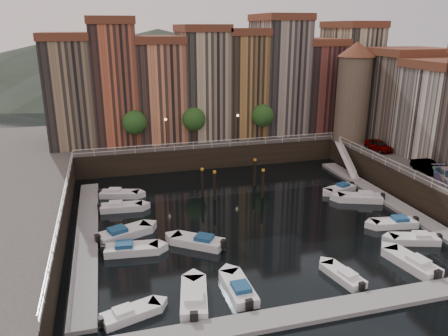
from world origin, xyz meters
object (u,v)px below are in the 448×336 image
object	(u,v)px
boat_left_1	(130,249)
car_b	(427,167)
corner_tower	(353,91)
car_c	(448,177)
boat_left_0	(130,314)
mooring_pilings	(234,182)
car_a	(379,146)
gangway	(346,158)
boat_left_2	(123,233)

from	to	relation	value
boat_left_1	car_b	bearing A→B (deg)	13.16
corner_tower	car_c	distance (m)	19.83
boat_left_1	car_c	size ratio (longest dim) A/B	1.02
boat_left_0	car_c	size ratio (longest dim) A/B	0.88
corner_tower	car_b	distance (m)	16.73
corner_tower	mooring_pilings	world-z (taller)	corner_tower
mooring_pilings	car_a	world-z (taller)	car_a
boat_left_1	car_a	distance (m)	36.00
boat_left_1	car_b	world-z (taller)	car_b
boat_left_0	car_b	bearing A→B (deg)	3.68
gangway	boat_left_2	xyz separation A→B (m)	(-30.02, -11.86, -1.51)
boat_left_1	boat_left_0	bearing A→B (deg)	-87.97
boat_left_1	car_b	distance (m)	33.60
gangway	boat_left_2	bearing A→B (deg)	-158.44
car_b	boat_left_1	bearing A→B (deg)	-170.88
corner_tower	boat_left_1	world-z (taller)	corner_tower
corner_tower	boat_left_0	bearing A→B (deg)	-139.25
boat_left_1	car_b	xyz separation A→B (m)	(33.18, 4.13, 3.31)
car_a	boat_left_1	bearing A→B (deg)	-164.10
boat_left_0	boat_left_1	distance (m)	9.02
mooring_pilings	boat_left_1	xyz separation A→B (m)	(-12.57, -10.76, -1.27)
mooring_pilings	car_c	size ratio (longest dim) A/B	1.52
gangway	car_c	distance (m)	14.75
mooring_pilings	boat_left_0	distance (m)	23.81
boat_left_2	car_b	bearing A→B (deg)	-20.26
mooring_pilings	boat_left_2	size ratio (longest dim) A/B	1.38
boat_left_0	car_c	distance (m)	35.21
car_a	car_b	size ratio (longest dim) A/B	1.02
mooring_pilings	boat_left_0	size ratio (longest dim) A/B	1.73
car_c	gangway	bearing A→B (deg)	117.54
corner_tower	mooring_pilings	xyz separation A→B (m)	(-19.91, -8.77, -8.54)
corner_tower	gangway	distance (m)	9.86
boat_left_2	car_b	xyz separation A→B (m)	(33.61, 0.96, 3.29)
gangway	car_c	world-z (taller)	car_c
corner_tower	car_c	world-z (taller)	corner_tower
corner_tower	boat_left_2	distance (m)	38.04
boat_left_2	car_c	bearing A→B (deg)	-25.95
car_b	car_a	bearing A→B (deg)	91.74
gangway	car_a	world-z (taller)	car_a
gangway	boat_left_0	xyz separation A→B (m)	(-30.22, -24.03, -1.60)
mooring_pilings	boat_left_0	bearing A→B (deg)	-123.76
car_b	car_c	size ratio (longest dim) A/B	0.87
gangway	car_a	xyz separation A→B (m)	(3.64, -1.56, 1.81)
corner_tower	gangway	xyz separation A→B (m)	(-2.90, -4.50, -8.28)
boat_left_0	car_c	xyz separation A→B (m)	(33.65, 9.80, 3.38)
gangway	car_b	xyz separation A→B (m)	(3.59, -10.90, 1.77)
gangway	mooring_pilings	xyz separation A→B (m)	(-17.01, -4.27, -0.27)
gangway	car_c	xyz separation A→B (m)	(3.43, -14.23, 1.78)
corner_tower	boat_left_2	world-z (taller)	corner_tower
boat_left_1	boat_left_2	distance (m)	3.20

